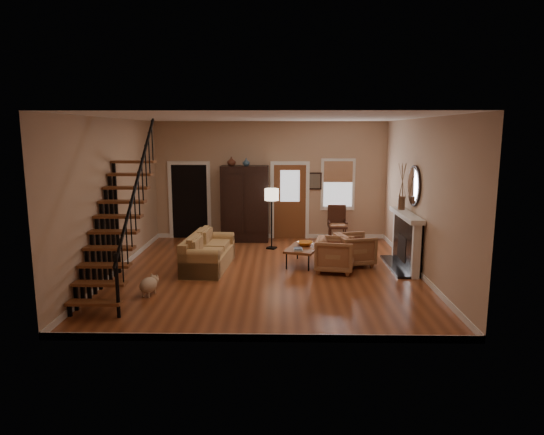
{
  "coord_description": "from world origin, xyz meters",
  "views": [
    {
      "loc": [
        0.29,
        -10.12,
        3.02
      ],
      "look_at": [
        0.1,
        0.4,
        1.15
      ],
      "focal_mm": 32.0,
      "sensor_mm": 36.0,
      "label": 1
    }
  ],
  "objects_px": {
    "armchair_right": "(355,250)",
    "side_chair": "(337,224)",
    "floor_lamp": "(272,219)",
    "armoire": "(245,204)",
    "coffee_table": "(303,256)",
    "sofa": "(208,252)",
    "armchair_left": "(335,255)"
  },
  "relations": [
    {
      "from": "armoire",
      "to": "coffee_table",
      "type": "bearing_deg",
      "value": -58.76
    },
    {
      "from": "floor_lamp",
      "to": "side_chair",
      "type": "relative_size",
      "value": 1.55
    },
    {
      "from": "armoire",
      "to": "sofa",
      "type": "distance_m",
      "value": 2.92
    },
    {
      "from": "sofa",
      "to": "armchair_right",
      "type": "bearing_deg",
      "value": 9.25
    },
    {
      "from": "armchair_left",
      "to": "armchair_right",
      "type": "relative_size",
      "value": 1.02
    },
    {
      "from": "coffee_table",
      "to": "floor_lamp",
      "type": "height_order",
      "value": "floor_lamp"
    },
    {
      "from": "coffee_table",
      "to": "armchair_left",
      "type": "bearing_deg",
      "value": -38.2
    },
    {
      "from": "armchair_right",
      "to": "floor_lamp",
      "type": "height_order",
      "value": "floor_lamp"
    },
    {
      "from": "sofa",
      "to": "coffee_table",
      "type": "xyz_separation_m",
      "value": [
        2.13,
        0.29,
        -0.16
      ]
    },
    {
      "from": "coffee_table",
      "to": "armchair_right",
      "type": "xyz_separation_m",
      "value": [
        1.18,
        -0.01,
        0.16
      ]
    },
    {
      "from": "floor_lamp",
      "to": "side_chair",
      "type": "xyz_separation_m",
      "value": [
        1.79,
        0.74,
        -0.28
      ]
    },
    {
      "from": "armchair_right",
      "to": "floor_lamp",
      "type": "bearing_deg",
      "value": 37.76
    },
    {
      "from": "armoire",
      "to": "sofa",
      "type": "bearing_deg",
      "value": -102.7
    },
    {
      "from": "sofa",
      "to": "armchair_right",
      "type": "relative_size",
      "value": 2.44
    },
    {
      "from": "armoire",
      "to": "side_chair",
      "type": "bearing_deg",
      "value": -4.48
    },
    {
      "from": "armchair_right",
      "to": "side_chair",
      "type": "xyz_separation_m",
      "value": [
        -0.14,
        2.29,
        0.15
      ]
    },
    {
      "from": "floor_lamp",
      "to": "coffee_table",
      "type": "bearing_deg",
      "value": -64.15
    },
    {
      "from": "armoire",
      "to": "coffee_table",
      "type": "height_order",
      "value": "armoire"
    },
    {
      "from": "sofa",
      "to": "side_chair",
      "type": "height_order",
      "value": "side_chair"
    },
    {
      "from": "armoire",
      "to": "coffee_table",
      "type": "relative_size",
      "value": 1.94
    },
    {
      "from": "coffee_table",
      "to": "armchair_right",
      "type": "bearing_deg",
      "value": -0.58
    },
    {
      "from": "floor_lamp",
      "to": "side_chair",
      "type": "height_order",
      "value": "floor_lamp"
    },
    {
      "from": "armchair_left",
      "to": "armchair_right",
      "type": "bearing_deg",
      "value": -33.43
    },
    {
      "from": "side_chair",
      "to": "sofa",
      "type": "bearing_deg",
      "value": -141.02
    },
    {
      "from": "armoire",
      "to": "coffee_table",
      "type": "distance_m",
      "value": 3.02
    },
    {
      "from": "armchair_left",
      "to": "armchair_right",
      "type": "distance_m",
      "value": 0.73
    },
    {
      "from": "armchair_left",
      "to": "side_chair",
      "type": "distance_m",
      "value": 2.84
    },
    {
      "from": "side_chair",
      "to": "armoire",
      "type": "bearing_deg",
      "value": 175.52
    },
    {
      "from": "sofa",
      "to": "coffee_table",
      "type": "relative_size",
      "value": 1.8
    },
    {
      "from": "coffee_table",
      "to": "armchair_right",
      "type": "height_order",
      "value": "armchair_right"
    },
    {
      "from": "sofa",
      "to": "armchair_right",
      "type": "height_order",
      "value": "same"
    },
    {
      "from": "sofa",
      "to": "floor_lamp",
      "type": "relative_size",
      "value": 1.24
    }
  ]
}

